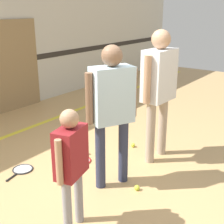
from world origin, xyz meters
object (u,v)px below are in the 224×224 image
at_px(person_instructor, 112,102).
at_px(tennis_ball_by_spare_racket, 86,152).
at_px(racket_spare_on_floor, 79,160).
at_px(tennis_ball_stray_left, 133,145).
at_px(person_student_left, 71,158).
at_px(racket_second_spare, 22,170).
at_px(tennis_ball_near_instructor, 137,188).
at_px(person_student_right, 159,82).

height_order(person_instructor, tennis_ball_by_spare_racket, person_instructor).
relative_size(racket_spare_on_floor, tennis_ball_by_spare_racket, 8.73).
bearing_deg(racket_spare_on_floor, tennis_ball_stray_left, -134.81).
bearing_deg(racket_spare_on_floor, person_student_left, 108.77).
bearing_deg(tennis_ball_by_spare_racket, person_instructor, -118.09).
bearing_deg(tennis_ball_by_spare_racket, racket_spare_on_floor, -166.75).
distance_m(person_instructor, racket_second_spare, 1.64).
bearing_deg(tennis_ball_near_instructor, racket_spare_on_floor, 82.17).
bearing_deg(person_student_left, person_instructor, -2.34).
xyz_separation_m(person_student_right, racket_spare_on_floor, (-0.76, 0.82, -1.12)).
relative_size(person_instructor, person_student_left, 1.37).
distance_m(racket_second_spare, tennis_ball_by_spare_racket, 0.96).
xyz_separation_m(person_student_left, racket_second_spare, (0.43, 1.35, -0.76)).
height_order(racket_spare_on_floor, tennis_ball_by_spare_racket, tennis_ball_by_spare_racket).
height_order(tennis_ball_near_instructor, tennis_ball_by_spare_racket, same).
distance_m(person_instructor, person_student_right, 0.96).
bearing_deg(racket_second_spare, racket_spare_on_floor, 132.10).
bearing_deg(racket_second_spare, tennis_ball_stray_left, 137.64).
bearing_deg(person_student_right, person_student_left, 5.09).
distance_m(person_student_right, racket_second_spare, 2.20).
distance_m(tennis_ball_by_spare_racket, tennis_ball_stray_left, 0.76).
distance_m(person_student_right, tennis_ball_near_instructor, 1.44).
xyz_separation_m(person_student_left, tennis_ball_near_instructor, (0.94, -0.15, -0.74)).
xyz_separation_m(racket_spare_on_floor, tennis_ball_stray_left, (0.85, -0.37, 0.02)).
bearing_deg(racket_spare_on_floor, tennis_ball_by_spare_racket, -98.06).
xyz_separation_m(racket_spare_on_floor, tennis_ball_near_instructor, (-0.15, -1.07, 0.02)).
height_order(person_student_right, tennis_ball_stray_left, person_student_right).
height_order(person_student_right, racket_spare_on_floor, person_student_right).
height_order(person_student_left, tennis_ball_by_spare_racket, person_student_left).
bearing_deg(person_student_right, tennis_ball_stray_left, -99.90).
relative_size(person_instructor, tennis_ball_near_instructor, 25.93).
height_order(person_student_left, racket_second_spare, person_student_left).
bearing_deg(tennis_ball_by_spare_racket, racket_second_spare, 156.31).
bearing_deg(racket_spare_on_floor, person_student_right, -158.70).
xyz_separation_m(person_instructor, racket_spare_on_floor, (0.19, 0.73, -1.05)).
relative_size(tennis_ball_by_spare_racket, tennis_ball_stray_left, 1.00).
xyz_separation_m(person_instructor, racket_second_spare, (-0.46, 1.17, -1.05)).
distance_m(racket_second_spare, tennis_ball_stray_left, 1.72).
bearing_deg(tennis_ball_by_spare_racket, person_student_right, -58.66).
xyz_separation_m(racket_spare_on_floor, racket_second_spare, (-0.66, 0.44, -0.00)).
height_order(racket_spare_on_floor, tennis_ball_near_instructor, tennis_ball_near_instructor).
bearing_deg(person_instructor, person_student_left, -141.61).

